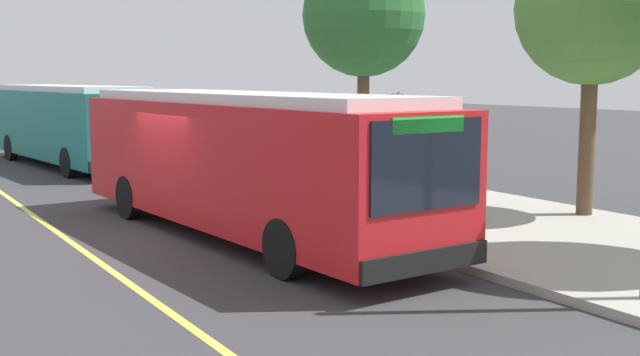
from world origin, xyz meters
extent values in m
plane|color=#38383A|center=(0.00, 0.00, 0.00)|extent=(120.00, 120.00, 0.00)
cube|color=#A8A399|center=(0.00, 6.00, 0.07)|extent=(44.00, 6.40, 0.15)
cube|color=#E0D64C|center=(0.00, -2.20, 0.00)|extent=(36.00, 0.14, 0.01)
cube|color=red|center=(1.01, 1.00, 1.55)|extent=(11.05, 3.28, 2.40)
cube|color=silver|center=(1.01, 1.00, 2.85)|extent=(10.17, 2.97, 0.20)
cube|color=black|center=(6.46, 1.37, 1.98)|extent=(0.19, 2.17, 1.34)
cube|color=black|center=(0.92, 2.29, 1.84)|extent=(9.58, 0.69, 1.06)
cube|color=white|center=(0.92, 2.29, 0.57)|extent=(10.34, 0.73, 0.28)
cube|color=#26D83F|center=(6.47, 1.37, 2.57)|extent=(0.13, 1.40, 0.24)
cube|color=black|center=(6.48, 1.37, 0.53)|extent=(0.25, 2.50, 0.36)
cylinder|color=black|center=(4.30, 2.38, 0.50)|extent=(1.02, 0.35, 1.00)
cylinder|color=black|center=(4.46, 0.08, 0.50)|extent=(1.02, 0.35, 1.00)
cylinder|color=black|center=(-2.34, 1.93, 0.50)|extent=(1.02, 0.35, 1.00)
cylinder|color=black|center=(-2.18, -0.37, 0.50)|extent=(1.02, 0.35, 1.00)
cube|color=#146B66|center=(-13.98, 1.12, 1.55)|extent=(11.15, 3.53, 2.40)
cube|color=silver|center=(-13.98, 1.12, 2.85)|extent=(10.25, 3.20, 0.20)
cube|color=black|center=(-8.51, 1.62, 1.98)|extent=(0.24, 2.16, 1.34)
cube|color=black|center=(-14.10, 2.41, 1.84)|extent=(9.61, 0.91, 1.06)
cube|color=silver|center=(-14.10, 2.41, 0.57)|extent=(10.37, 0.97, 0.28)
cube|color=#26D83F|center=(-8.50, 1.62, 2.57)|extent=(0.16, 1.40, 0.24)
cube|color=black|center=(-8.49, 1.62, 0.53)|extent=(0.31, 2.50, 0.36)
cylinder|color=black|center=(-10.70, 2.58, 0.50)|extent=(1.02, 0.37, 1.00)
cylinder|color=black|center=(-10.49, 0.28, 0.50)|extent=(1.02, 0.37, 1.00)
cylinder|color=black|center=(-17.36, 1.98, 0.50)|extent=(1.02, 0.37, 1.00)
cylinder|color=black|center=(-17.15, -0.33, 0.50)|extent=(1.02, 0.37, 1.00)
cylinder|color=#333338|center=(1.06, 5.98, 1.35)|extent=(0.10, 0.10, 2.40)
cylinder|color=#333338|center=(1.06, 4.68, 1.35)|extent=(0.10, 0.10, 2.40)
cylinder|color=#333338|center=(-1.54, 5.98, 1.35)|extent=(0.10, 0.10, 2.40)
cylinder|color=#333338|center=(-1.54, 4.68, 1.35)|extent=(0.10, 0.10, 2.40)
cube|color=#333338|center=(-0.24, 5.33, 2.59)|extent=(2.90, 1.60, 0.08)
cube|color=#4C606B|center=(-0.24, 5.98, 1.35)|extent=(2.47, 0.04, 2.16)
cube|color=navy|center=(-1.54, 5.33, 1.30)|extent=(0.06, 1.11, 1.82)
cube|color=brown|center=(-0.32, 5.38, 0.60)|extent=(1.60, 0.44, 0.06)
cube|color=brown|center=(-0.32, 5.62, 0.88)|extent=(1.60, 0.05, 0.44)
cube|color=#333338|center=(-1.04, 5.38, 0.38)|extent=(0.08, 0.40, 0.45)
cube|color=#333338|center=(0.40, 5.38, 0.38)|extent=(0.08, 0.40, 0.45)
cylinder|color=#333338|center=(2.67, 3.69, 1.55)|extent=(0.07, 0.07, 2.80)
cube|color=white|center=(2.67, 3.67, 2.65)|extent=(0.44, 0.03, 0.56)
cube|color=red|center=(2.67, 3.65, 2.65)|extent=(0.40, 0.01, 0.16)
cylinder|color=brown|center=(-3.95, 7.39, 1.93)|extent=(0.36, 0.36, 3.56)
sphere|color=#28662D|center=(-3.95, 7.39, 5.06)|extent=(3.62, 3.62, 3.62)
cylinder|color=brown|center=(3.50, 8.39, 1.82)|extent=(0.36, 0.36, 3.34)
sphere|color=#4C8438|center=(3.50, 8.39, 4.77)|extent=(3.40, 3.40, 3.40)
camera|label=1|loc=(15.35, -5.92, 3.26)|focal=43.91mm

